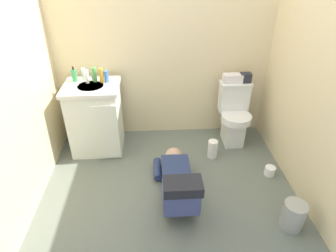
{
  "coord_description": "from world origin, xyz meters",
  "views": [
    {
      "loc": [
        -0.14,
        -2.25,
        2.07
      ],
      "look_at": [
        0.02,
        0.34,
        0.45
      ],
      "focal_mm": 30.52,
      "sensor_mm": 36.0,
      "label": 1
    }
  ],
  "objects_px": {
    "toiletry_bag": "(246,78)",
    "bottle_green": "(94,75)",
    "person_plumber": "(178,182)",
    "soap_dispenser": "(74,75)",
    "vanity_cabinet": "(96,118)",
    "bottle_white": "(87,76)",
    "faucet": "(92,76)",
    "toilet_paper_roll": "(270,171)",
    "trash_can": "(293,216)",
    "toilet": "(234,115)",
    "paper_towel_roll": "(213,149)",
    "bottle_blue": "(106,77)",
    "bottle_amber": "(101,75)",
    "tissue_box": "(233,78)",
    "bottle_clear": "(84,74)"
  },
  "relations": [
    {
      "from": "toiletry_bag",
      "to": "bottle_green",
      "type": "relative_size",
      "value": 0.76
    },
    {
      "from": "person_plumber",
      "to": "soap_dispenser",
      "type": "distance_m",
      "value": 1.62
    },
    {
      "from": "vanity_cabinet",
      "to": "bottle_white",
      "type": "height_order",
      "value": "bottle_white"
    },
    {
      "from": "faucet",
      "to": "toilet_paper_roll",
      "type": "bearing_deg",
      "value": -21.94
    },
    {
      "from": "person_plumber",
      "to": "trash_can",
      "type": "bearing_deg",
      "value": -23.6
    },
    {
      "from": "toiletry_bag",
      "to": "trash_can",
      "type": "bearing_deg",
      "value": -86.36
    },
    {
      "from": "toilet_paper_roll",
      "to": "toiletry_bag",
      "type": "bearing_deg",
      "value": 101.23
    },
    {
      "from": "toilet",
      "to": "bottle_green",
      "type": "distance_m",
      "value": 1.68
    },
    {
      "from": "bottle_white",
      "to": "bottle_green",
      "type": "xyz_separation_m",
      "value": [
        0.08,
        0.03,
        0.01
      ]
    },
    {
      "from": "bottle_white",
      "to": "trash_can",
      "type": "height_order",
      "value": "bottle_white"
    },
    {
      "from": "bottle_white",
      "to": "paper_towel_roll",
      "type": "bearing_deg",
      "value": -13.47
    },
    {
      "from": "toilet_paper_roll",
      "to": "bottle_white",
      "type": "bearing_deg",
      "value": 160.61
    },
    {
      "from": "toilet",
      "to": "toilet_paper_roll",
      "type": "height_order",
      "value": "toilet"
    },
    {
      "from": "bottle_green",
      "to": "bottle_blue",
      "type": "bearing_deg",
      "value": -7.71
    },
    {
      "from": "person_plumber",
      "to": "bottle_blue",
      "type": "xyz_separation_m",
      "value": [
        -0.71,
        0.94,
        0.71
      ]
    },
    {
      "from": "bottle_amber",
      "to": "toilet",
      "type": "bearing_deg",
      "value": -0.7
    },
    {
      "from": "toilet",
      "to": "bottle_white",
      "type": "distance_m",
      "value": 1.75
    },
    {
      "from": "vanity_cabinet",
      "to": "tissue_box",
      "type": "bearing_deg",
      "value": 5.26
    },
    {
      "from": "faucet",
      "to": "bottle_green",
      "type": "relative_size",
      "value": 0.61
    },
    {
      "from": "soap_dispenser",
      "to": "bottle_clear",
      "type": "xyz_separation_m",
      "value": [
        0.09,
        0.04,
        -0.0
      ]
    },
    {
      "from": "vanity_cabinet",
      "to": "tissue_box",
      "type": "height_order",
      "value": "tissue_box"
    },
    {
      "from": "paper_towel_roll",
      "to": "toilet_paper_roll",
      "type": "relative_size",
      "value": 1.95
    },
    {
      "from": "faucet",
      "to": "soap_dispenser",
      "type": "relative_size",
      "value": 0.6
    },
    {
      "from": "bottle_green",
      "to": "toilet_paper_roll",
      "type": "distance_m",
      "value": 2.16
    },
    {
      "from": "bottle_clear",
      "to": "bottle_amber",
      "type": "bearing_deg",
      "value": -23.5
    },
    {
      "from": "toilet",
      "to": "paper_towel_roll",
      "type": "relative_size",
      "value": 3.5
    },
    {
      "from": "vanity_cabinet",
      "to": "toilet",
      "type": "bearing_deg",
      "value": 1.94
    },
    {
      "from": "tissue_box",
      "to": "toilet_paper_roll",
      "type": "xyz_separation_m",
      "value": [
        0.3,
        -0.76,
        -0.75
      ]
    },
    {
      "from": "toilet_paper_roll",
      "to": "toilet",
      "type": "bearing_deg",
      "value": 110.93
    },
    {
      "from": "bottle_green",
      "to": "trash_can",
      "type": "height_order",
      "value": "bottle_green"
    },
    {
      "from": "vanity_cabinet",
      "to": "bottle_white",
      "type": "relative_size",
      "value": 5.37
    },
    {
      "from": "toiletry_bag",
      "to": "bottle_green",
      "type": "height_order",
      "value": "bottle_green"
    },
    {
      "from": "bottle_blue",
      "to": "toilet_paper_roll",
      "type": "distance_m",
      "value": 2.03
    },
    {
      "from": "bottle_green",
      "to": "bottle_amber",
      "type": "height_order",
      "value": "bottle_green"
    },
    {
      "from": "bottle_clear",
      "to": "bottle_white",
      "type": "xyz_separation_m",
      "value": [
        0.06,
        -0.1,
        0.01
      ]
    },
    {
      "from": "person_plumber",
      "to": "toiletry_bag",
      "type": "relative_size",
      "value": 8.59
    },
    {
      "from": "toiletry_bag",
      "to": "paper_towel_roll",
      "type": "distance_m",
      "value": 0.9
    },
    {
      "from": "toilet",
      "to": "trash_can",
      "type": "bearing_deg",
      "value": -81.66
    },
    {
      "from": "bottle_clear",
      "to": "trash_can",
      "type": "bearing_deg",
      "value": -36.96
    },
    {
      "from": "bottle_blue",
      "to": "bottle_white",
      "type": "bearing_deg",
      "value": -176.11
    },
    {
      "from": "toiletry_bag",
      "to": "soap_dispenser",
      "type": "bearing_deg",
      "value": -179.41
    },
    {
      "from": "trash_can",
      "to": "person_plumber",
      "type": "bearing_deg",
      "value": 156.4
    },
    {
      "from": "toiletry_bag",
      "to": "trash_can",
      "type": "relative_size",
      "value": 0.47
    },
    {
      "from": "soap_dispenser",
      "to": "bottle_white",
      "type": "relative_size",
      "value": 1.09
    },
    {
      "from": "person_plumber",
      "to": "toilet_paper_roll",
      "type": "xyz_separation_m",
      "value": [
        1.02,
        0.25,
        -0.13
      ]
    },
    {
      "from": "bottle_white",
      "to": "toilet_paper_roll",
      "type": "bearing_deg",
      "value": -19.39
    },
    {
      "from": "bottle_white",
      "to": "bottle_amber",
      "type": "bearing_deg",
      "value": 3.53
    },
    {
      "from": "vanity_cabinet",
      "to": "bottle_white",
      "type": "xyz_separation_m",
      "value": [
        -0.04,
        0.06,
        0.48
      ]
    },
    {
      "from": "toilet",
      "to": "trash_can",
      "type": "xyz_separation_m",
      "value": [
        0.2,
        -1.34,
        -0.24
      ]
    },
    {
      "from": "toilet",
      "to": "faucet",
      "type": "relative_size",
      "value": 7.5
    }
  ]
}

